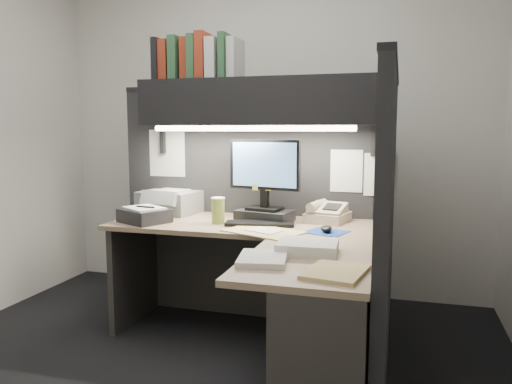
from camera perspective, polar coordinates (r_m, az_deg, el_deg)
floor at (r=2.96m, az=-6.66°, el=-19.50°), size 3.50×3.50×0.00m
wall_back at (r=4.06m, az=1.33°, el=7.56°), size 3.50×0.04×2.70m
partition_back at (r=3.55m, az=-0.58°, el=-1.31°), size 1.90×0.06×1.60m
partition_right at (r=2.66m, az=14.59°, el=-4.42°), size 0.06×1.50×1.60m
desk at (r=2.65m, az=1.88°, el=-12.23°), size 1.70×1.53×0.73m
overhead_shelf at (r=3.31m, az=0.09°, el=10.23°), size 1.55×0.34×0.30m
task_light_tube at (r=3.17m, az=-0.61°, el=7.29°), size 1.32×0.04×0.04m
monitor at (r=3.24m, az=0.99°, el=0.39°), size 0.49×0.28×0.53m
keyboard at (r=3.11m, az=0.45°, el=-3.63°), size 0.45×0.22×0.02m
mousepad at (r=2.93m, az=8.03°, el=-4.55°), size 0.28×0.26×0.00m
mouse at (r=2.91m, az=8.06°, el=-4.18°), size 0.08×0.11×0.04m
telephone at (r=3.25m, az=8.19°, el=-2.53°), size 0.29×0.30×0.10m
coffee_cup at (r=3.17m, az=-4.35°, el=-2.21°), size 0.11×0.11×0.16m
printer at (r=3.62m, az=-9.71°, el=-1.10°), size 0.44×0.39×0.16m
notebook_stack at (r=3.28m, az=-12.63°, el=-2.65°), size 0.36×0.34×0.09m
open_folder at (r=2.91m, az=0.88°, el=-4.53°), size 0.51×0.43×0.01m
paper_stack_a at (r=2.45m, az=5.93°, el=-6.26°), size 0.30×0.26×0.06m
paper_stack_b at (r=2.28m, az=0.77°, el=-7.63°), size 0.25×0.30×0.03m
manila_stack at (r=2.11m, az=9.08°, el=-9.03°), size 0.27×0.32×0.02m
binder_row at (r=3.47m, az=-6.71°, el=14.86°), size 0.57×0.26×0.30m
pinned_papers at (r=3.06m, az=4.45°, el=2.11°), size 1.76×1.31×0.51m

